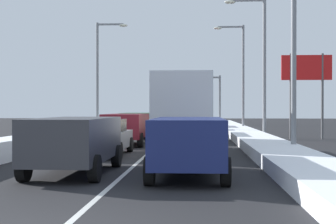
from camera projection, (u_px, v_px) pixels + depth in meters
ground_plane at (162, 142)px, 28.75m from camera, size 142.75×142.75×0.00m
lane_stripe_between_right_lane_and_center_lane at (167, 136)px, 34.23m from camera, size 0.14×60.39×0.01m
snow_bank_right_shoulder at (243, 133)px, 33.89m from camera, size 2.13×60.39×0.47m
snow_bank_left_shoulder at (93, 131)px, 34.56m from camera, size 1.29×60.39×0.77m
suv_navy_right_lane_nearest at (189, 141)px, 13.80m from camera, size 2.16×4.90×1.67m
box_truck_right_lane_second at (184, 110)px, 21.16m from camera, size 2.53×7.20×3.36m
suv_tan_right_lane_third at (188, 124)px, 29.19m from camera, size 2.16×4.90×1.67m
sedan_white_right_lane_fourth at (192, 125)px, 35.19m from camera, size 2.00×4.50×1.51m
suv_red_right_lane_fifth at (195, 120)px, 41.31m from camera, size 2.16×4.90×1.67m
suv_charcoal_center_lane_nearest at (75, 140)px, 14.45m from camera, size 2.16×4.90×1.67m
sedan_gray_center_lane_second at (104, 137)px, 20.21m from camera, size 2.00×4.50×1.51m
suv_maroon_center_lane_third at (126, 126)px, 26.05m from camera, size 2.16×4.90×1.67m
suv_green_center_lane_fourth at (138, 122)px, 33.01m from camera, size 2.16×4.90×1.67m
sedan_black_center_lane_fifth at (148, 123)px, 39.85m from camera, size 2.00×4.50×1.51m
traffic_light_gantry at (201, 89)px, 61.43m from camera, size 7.54×0.47×6.20m
street_lamp_right_near at (285, 33)px, 20.13m from camera, size 2.66×0.36×8.59m
street_lamp_right_mid at (259, 56)px, 31.07m from camera, size 2.66×0.36×9.09m
street_lamp_right_far at (239, 69)px, 42.05m from camera, size 2.66×0.36×9.24m
street_lamp_left_mid at (101, 68)px, 40.37m from camera, size 2.66×0.36×9.15m
roadside_sign_right at (307, 77)px, 31.01m from camera, size 3.20×0.16×5.50m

